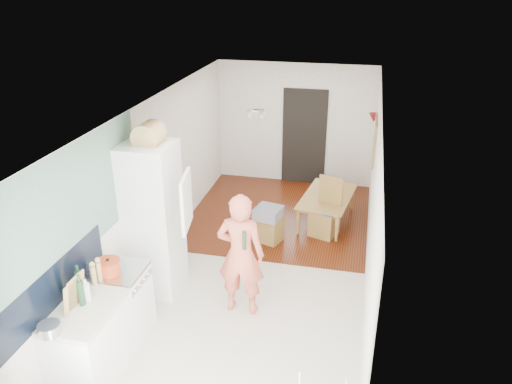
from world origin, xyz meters
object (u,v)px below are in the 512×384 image
at_px(dining_table, 328,211).
at_px(dining_chair, 325,208).
at_px(stool, 270,229).
at_px(person, 241,244).

bearing_deg(dining_table, dining_chair, -174.26).
height_order(dining_table, dining_chair, dining_chair).
height_order(dining_chair, stool, dining_chair).
height_order(person, dining_chair, person).
distance_m(dining_table, stool, 1.26).
xyz_separation_m(dining_chair, stool, (-0.85, -0.42, -0.27)).
xyz_separation_m(person, dining_table, (0.89, 2.79, -0.78)).
bearing_deg(stool, dining_table, 46.52).
height_order(person, stool, person).
bearing_deg(stool, dining_chair, 26.48).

